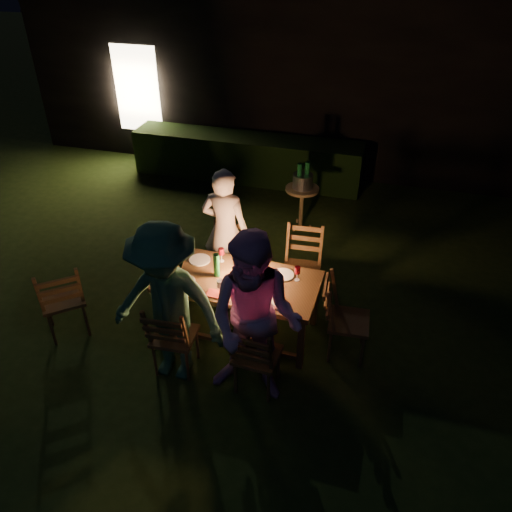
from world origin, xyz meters
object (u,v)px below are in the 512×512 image
(chair_far_right, at_px, (301,280))
(chair_near_left, at_px, (175,348))
(lantern, at_px, (244,266))
(person_house_side, at_px, (225,230))
(person_opp_right, at_px, (255,322))
(side_table, at_px, (302,193))
(chair_spare, at_px, (66,311))
(ice_bucket, at_px, (303,181))
(chair_near_right, at_px, (257,367))
(bottle_bucket_a, at_px, (299,179))
(bottle_bucket_b, at_px, (307,177))
(chair_end, at_px, (346,332))
(dining_table, at_px, (238,285))
(bottle_table, at_px, (217,265))
(chair_far_left, at_px, (225,268))
(person_opp_left, at_px, (167,305))

(chair_far_right, bearing_deg, chair_near_left, 51.93)
(lantern, bearing_deg, chair_far_right, 53.85)
(chair_near_left, relative_size, person_house_side, 0.59)
(person_opp_right, height_order, side_table, person_opp_right)
(chair_spare, distance_m, ice_bucket, 3.78)
(chair_near_right, relative_size, bottle_bucket_a, 3.01)
(ice_bucket, distance_m, bottle_bucket_b, 0.08)
(chair_spare, xyz_separation_m, person_opp_right, (2.33, -0.27, 0.62))
(ice_bucket, bearing_deg, chair_end, -68.43)
(bottle_bucket_b, bearing_deg, lantern, -94.90)
(ice_bucket, xyz_separation_m, bottle_bucket_b, (0.05, 0.04, 0.05))
(chair_spare, relative_size, lantern, 2.94)
(chair_far_right, height_order, bottle_bucket_a, chair_far_right)
(ice_bucket, bearing_deg, chair_near_left, -101.78)
(chair_far_right, distance_m, bottle_bucket_a, 1.86)
(person_house_side, relative_size, bottle_bucket_b, 5.14)
(dining_table, bearing_deg, bottle_bucket_b, 85.57)
(dining_table, xyz_separation_m, chair_far_right, (0.57, 0.76, -0.36))
(chair_near_right, distance_m, chair_far_right, 1.54)
(chair_far_right, relative_size, bottle_table, 3.63)
(chair_far_right, bearing_deg, chair_end, 126.20)
(chair_near_right, xyz_separation_m, bottle_bucket_a, (-0.26, 3.27, 0.56))
(chair_far_left, distance_m, person_house_side, 0.55)
(chair_near_right, distance_m, bottle_bucket_a, 3.32)
(person_house_side, xyz_separation_m, bottle_bucket_a, (0.60, 1.65, 0.02))
(chair_far_left, bearing_deg, bottle_bucket_b, -111.55)
(person_house_side, xyz_separation_m, person_opp_right, (0.86, -1.66, 0.11))
(chair_near_right, xyz_separation_m, chair_far_right, (0.14, 1.54, 0.02))
(chair_end, distance_m, bottle_bucket_a, 2.79)
(ice_bucket, relative_size, bottle_bucket_b, 0.94)
(dining_table, relative_size, person_opp_left, 0.99)
(dining_table, distance_m, person_opp_left, 0.97)
(chair_near_left, xyz_separation_m, chair_end, (1.70, 0.72, 0.01))
(side_table, bearing_deg, person_house_side, -110.85)
(ice_bucket, relative_size, bottle_bucket_a, 0.94)
(chair_far_right, bearing_deg, chair_far_left, -5.06)
(person_house_side, distance_m, side_table, 1.83)
(person_opp_left, relative_size, side_table, 2.64)
(person_opp_right, bearing_deg, lantern, 114.69)
(bottle_table, distance_m, bottle_bucket_b, 2.61)
(chair_far_left, distance_m, chair_end, 1.85)
(bottle_table, bearing_deg, lantern, 7.96)
(person_opp_right, xyz_separation_m, bottle_bucket_a, (-0.26, 3.32, -0.09))
(person_opp_right, distance_m, ice_bucket, 3.37)
(chair_far_left, relative_size, bottle_bucket_b, 2.81)
(chair_spare, distance_m, side_table, 3.76)
(chair_far_left, distance_m, ice_bucket, 1.93)
(chair_near_left, relative_size, person_opp_right, 0.52)
(lantern, bearing_deg, chair_far_left, 123.35)
(side_table, relative_size, bottle_bucket_b, 2.15)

